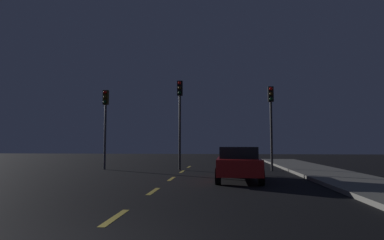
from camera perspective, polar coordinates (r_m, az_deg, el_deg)
The scene contains 11 objects.
ground_plane at distance 11.43m, azimuth -6.26°, elevation -12.11°, with size 80.00×80.00×0.00m, color black.
sidewalk_curb_right at distance 12.36m, azimuth 30.94°, elevation -10.58°, with size 3.00×40.00×0.15m, color gray.
lane_stripe_second at distance 7.24m, azimuth -13.58°, elevation -16.55°, with size 0.16×1.60×0.01m, color #EACC4C.
lane_stripe_third at distance 10.85m, azimuth -6.91°, elevation -12.50°, with size 0.16×1.60×0.01m, color #EACC4C.
lane_stripe_fourth at distance 14.56m, azimuth -3.68°, elevation -10.43°, with size 0.16×1.60×0.01m, color #EACC4C.
lane_stripe_fifth at distance 18.31m, azimuth -1.79°, elevation -9.18°, with size 0.16×1.60×0.01m, color #EACC4C.
lane_stripe_sixth at distance 22.07m, azimuth -0.55°, elevation -8.36°, with size 0.16×1.60×0.01m, color #EACC4C.
traffic_signal_left at distance 20.53m, azimuth -15.20°, elevation 1.09°, with size 0.32×0.38×4.91m.
traffic_signal_center at distance 19.43m, azimuth -2.19°, elevation 2.20°, with size 0.32×0.38×5.42m.
traffic_signal_right at distance 19.45m, azimuth 13.93°, elevation 1.48°, with size 0.32×0.38×4.97m.
car_stopped_ahead at distance 13.99m, azimuth 8.22°, elevation -7.60°, with size 1.92×4.35×1.44m.
Camera 1 is at (2.26, -4.10, 1.55)m, focal length 29.89 mm.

